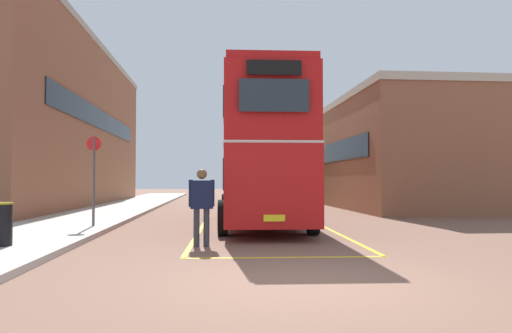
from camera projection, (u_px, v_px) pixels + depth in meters
name	position (u px, v px, depth m)	size (l,w,h in m)	color
ground_plane	(245.00, 214.00, 21.49)	(135.60, 135.60, 0.00)	brown
sidewalk_left	(110.00, 210.00, 23.32)	(4.00, 57.60, 0.14)	#B2ADA3
brick_building_left	(48.00, 124.00, 27.78)	(6.24, 24.73, 9.69)	brown
depot_building_right	(412.00, 153.00, 26.03)	(8.05, 12.34, 6.12)	brown
double_decker_bus	(261.00, 152.00, 16.27)	(3.02, 9.81, 4.75)	black
single_deck_bus	(267.00, 179.00, 31.66)	(3.50, 9.26, 3.02)	black
pedestrian_boarding	(202.00, 201.00, 10.98)	(0.60, 0.28, 1.80)	#2D2D38
litter_bin	(1.00, 224.00, 10.06)	(0.49, 0.49, 0.93)	black
bus_stop_sign	(94.00, 172.00, 14.55)	(0.44, 0.08, 2.75)	#4C4C51
bay_marking_yellow	(266.00, 231.00, 14.35)	(4.53, 11.86, 0.01)	gold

